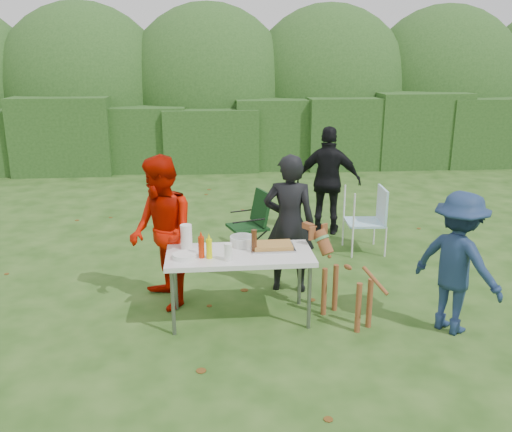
{
  "coord_description": "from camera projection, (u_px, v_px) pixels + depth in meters",
  "views": [
    {
      "loc": [
        -0.19,
        -5.09,
        2.7
      ],
      "look_at": [
        0.36,
        0.53,
        1.0
      ],
      "focal_mm": 38.0,
      "sensor_mm": 36.0,
      "label": 1
    }
  ],
  "objects": [
    {
      "name": "ground",
      "position": [
        227.0,
        323.0,
        5.65
      ],
      "size": [
        80.0,
        80.0,
        0.0
      ],
      "primitive_type": "plane",
      "color": "#1E4211"
    },
    {
      "name": "hedge_row",
      "position": [
        211.0,
        133.0,
        13.03
      ],
      "size": [
        22.0,
        1.4,
        1.7
      ],
      "primitive_type": "cube",
      "color": "#23471C",
      "rests_on": "ground"
    },
    {
      "name": "shrub_backdrop",
      "position": [
        209.0,
        97.0,
        14.34
      ],
      "size": [
        20.0,
        2.6,
        3.2
      ],
      "primitive_type": "ellipsoid",
      "color": "#3D6628",
      "rests_on": "ground"
    },
    {
      "name": "folding_table",
      "position": [
        240.0,
        258.0,
        5.55
      ],
      "size": [
        1.5,
        0.7,
        0.74
      ],
      "color": "silver",
      "rests_on": "ground"
    },
    {
      "name": "person_cook",
      "position": [
        289.0,
        224.0,
        6.24
      ],
      "size": [
        0.66,
        0.5,
        1.63
      ],
      "primitive_type": "imported",
      "rotation": [
        0.0,
        0.0,
        2.93
      ],
      "color": "black",
      "rests_on": "ground"
    },
    {
      "name": "person_red_jacket",
      "position": [
        162.0,
        233.0,
        5.84
      ],
      "size": [
        0.9,
        1.0,
        1.68
      ],
      "primitive_type": "imported",
      "rotation": [
        0.0,
        0.0,
        -1.18
      ],
      "color": "#B50F00",
      "rests_on": "ground"
    },
    {
      "name": "person_black_puffy",
      "position": [
        329.0,
        181.0,
        8.26
      ],
      "size": [
        1.05,
        0.69,
        1.66
      ],
      "primitive_type": "imported",
      "rotation": [
        0.0,
        0.0,
        2.83
      ],
      "color": "black",
      "rests_on": "ground"
    },
    {
      "name": "child",
      "position": [
        457.0,
        263.0,
        5.33
      ],
      "size": [
        0.97,
        1.07,
        1.44
      ],
      "primitive_type": "imported",
      "rotation": [
        0.0,
        0.0,
        2.18
      ],
      "color": "navy",
      "rests_on": "ground"
    },
    {
      "name": "dog",
      "position": [
        347.0,
        280.0,
        5.58
      ],
      "size": [
        0.84,
        1.02,
        0.92
      ],
      "primitive_type": null,
      "rotation": [
        0.0,
        0.0,
        2.13
      ],
      "color": "brown",
      "rests_on": "ground"
    },
    {
      "name": "camping_chair",
      "position": [
        247.0,
        223.0,
        7.49
      ],
      "size": [
        0.7,
        0.7,
        0.89
      ],
      "primitive_type": null,
      "rotation": [
        0.0,
        0.0,
        3.46
      ],
      "color": "black",
      "rests_on": "ground"
    },
    {
      "name": "lawn_chair",
      "position": [
        365.0,
        220.0,
        7.59
      ],
      "size": [
        0.59,
        0.59,
        0.93
      ],
      "primitive_type": null,
      "rotation": [
        0.0,
        0.0,
        3.07
      ],
      "color": "#56B6D8",
      "rests_on": "ground"
    },
    {
      "name": "food_tray",
      "position": [
        273.0,
        248.0,
        5.66
      ],
      "size": [
        0.45,
        0.3,
        0.02
      ],
      "primitive_type": "cube",
      "color": "#B7B7BA",
      "rests_on": "folding_table"
    },
    {
      "name": "focaccia_bread",
      "position": [
        273.0,
        245.0,
        5.65
      ],
      "size": [
        0.4,
        0.26,
        0.04
      ],
      "primitive_type": "cube",
      "color": "#B47F3B",
      "rests_on": "food_tray"
    },
    {
      "name": "mustard_bottle",
      "position": [
        209.0,
        249.0,
        5.37
      ],
      "size": [
        0.06,
        0.06,
        0.2
      ],
      "primitive_type": "cylinder",
      "color": "#DFE307",
      "rests_on": "folding_table"
    },
    {
      "name": "ketchup_bottle",
      "position": [
        201.0,
        247.0,
        5.38
      ],
      "size": [
        0.06,
        0.06,
        0.22
      ],
      "primitive_type": "cylinder",
      "color": "#B82508",
      "rests_on": "folding_table"
    },
    {
      "name": "beer_bottle",
      "position": [
        254.0,
        241.0,
        5.53
      ],
      "size": [
        0.06,
        0.06,
        0.24
      ],
      "primitive_type": "cylinder",
      "color": "#47230F",
      "rests_on": "folding_table"
    },
    {
      "name": "paper_towel_roll",
      "position": [
        186.0,
        237.0,
        5.63
      ],
      "size": [
        0.12,
        0.12,
        0.26
      ],
      "primitive_type": "cylinder",
      "color": "white",
      "rests_on": "folding_table"
    },
    {
      "name": "cup_stack",
      "position": [
        228.0,
        252.0,
        5.31
      ],
      "size": [
        0.08,
        0.08,
        0.18
      ],
      "primitive_type": "cylinder",
      "color": "white",
      "rests_on": "folding_table"
    },
    {
      "name": "pasta_bowl",
      "position": [
        242.0,
        241.0,
        5.75
      ],
      "size": [
        0.26,
        0.26,
        0.1
      ],
      "primitive_type": "cylinder",
      "color": "silver",
      "rests_on": "folding_table"
    },
    {
      "name": "plate_stack",
      "position": [
        185.0,
        256.0,
        5.39
      ],
      "size": [
        0.24,
        0.24,
        0.05
      ],
      "primitive_type": "cylinder",
      "color": "white",
      "rests_on": "folding_table"
    }
  ]
}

